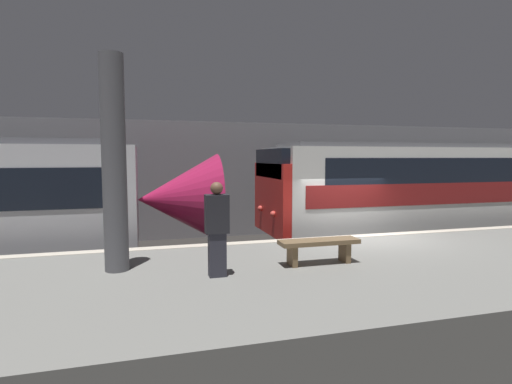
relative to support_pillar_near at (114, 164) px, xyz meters
The scene contains 6 objects.
ground_plane 6.68m from the support_pillar_near, 16.45° to the left, with size 120.00×120.00×0.00m, color #282623.
platform 6.28m from the support_pillar_near, ahead, with size 40.00×4.99×1.13m.
station_rear_barrier 9.88m from the support_pillar_near, 54.36° to the left, with size 50.00×0.15×4.43m.
support_pillar_near is the anchor object (origin of this frame).
person_waiting 2.08m from the support_pillar_near, 26.69° to the right, with size 0.38×0.24×1.56m.
platform_bench 3.90m from the support_pillar_near, ahead, with size 1.50×0.40×0.45m.
Camera 1 is at (-5.24, -8.89, 3.09)m, focal length 28.00 mm.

